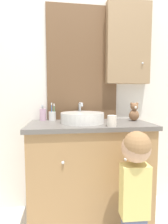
# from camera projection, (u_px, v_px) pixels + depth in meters

# --- Properties ---
(wall_back) EXTENTS (3.20, 0.18, 2.50)m
(wall_back) POSITION_uv_depth(u_px,v_px,m) (88.00, 81.00, 1.78)
(wall_back) COLOR silver
(wall_back) RESTS_ON ground_plane
(vanity_counter) EXTENTS (1.06, 0.53, 0.90)m
(vanity_counter) POSITION_uv_depth(u_px,v_px,m) (89.00, 172.00, 1.57)
(vanity_counter) COLOR #A37A4C
(vanity_counter) RESTS_ON ground_plane
(sink_basin) EXTENTS (0.38, 0.44, 0.18)m
(sink_basin) POSITION_uv_depth(u_px,v_px,m) (82.00, 117.00, 1.53)
(sink_basin) COLOR white
(sink_basin) RESTS_ON vanity_counter
(toothbrush_holder) EXTENTS (0.07, 0.07, 0.17)m
(toothbrush_holder) POSITION_uv_depth(u_px,v_px,m) (52.00, 116.00, 1.67)
(toothbrush_holder) COLOR silver
(toothbrush_holder) RESTS_ON vanity_counter
(soap_dispenser) EXTENTS (0.06, 0.06, 0.15)m
(soap_dispenser) POSITION_uv_depth(u_px,v_px,m) (43.00, 114.00, 1.67)
(soap_dispenser) COLOR #CCA3BC
(soap_dispenser) RESTS_ON vanity_counter
(child_figure) EXTENTS (0.19, 0.44, 0.91)m
(child_figure) POSITION_uv_depth(u_px,v_px,m) (135.00, 178.00, 1.13)
(child_figure) COLOR slate
(child_figure) RESTS_ON ground_plane
(teddy_bear) EXTENTS (0.10, 0.08, 0.17)m
(teddy_bear) POSITION_uv_depth(u_px,v_px,m) (134.00, 112.00, 1.64)
(teddy_bear) COLOR brown
(teddy_bear) RESTS_ON vanity_counter
(drinking_cup) EXTENTS (0.07, 0.07, 0.09)m
(drinking_cup) POSITION_uv_depth(u_px,v_px,m) (112.00, 121.00, 1.35)
(drinking_cup) COLOR silver
(drinking_cup) RESTS_ON vanity_counter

